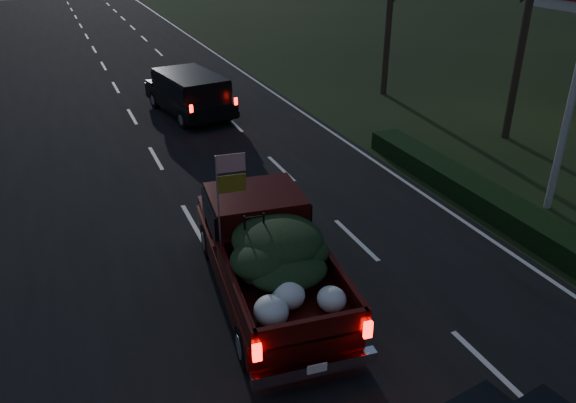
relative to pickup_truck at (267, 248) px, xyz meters
name	(u,v)px	position (x,y,z in m)	size (l,w,h in m)	color
ground	(257,337)	(-0.75, -1.30, -1.10)	(120.00, 120.00, 0.00)	black
road_asphalt	(257,336)	(-0.75, -1.30, -1.09)	(14.00, 120.00, 0.02)	black
hedge_row	(477,194)	(7.05, 1.70, -0.80)	(1.00, 10.00, 0.60)	black
pickup_truck	(267,248)	(0.00, 0.00, 0.00)	(2.71, 5.80, 2.94)	#3B0A08
lead_suv	(190,90)	(1.59, 12.98, -0.02)	(2.80, 5.22, 1.43)	black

